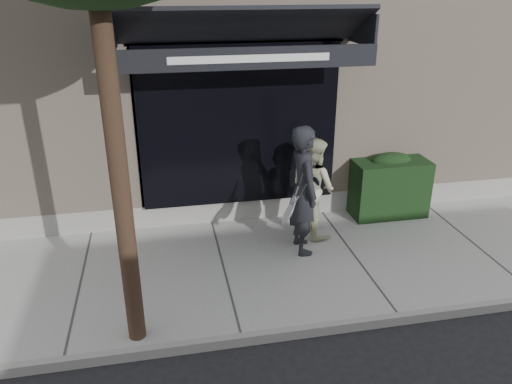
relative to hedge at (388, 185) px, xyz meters
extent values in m
plane|color=black|center=(-1.10, -1.25, -0.66)|extent=(80.00, 80.00, 0.00)
cube|color=gray|center=(-1.10, -1.25, -0.60)|extent=(20.00, 3.00, 0.12)
cube|color=gray|center=(-1.10, -2.80, -0.59)|extent=(20.00, 0.10, 0.14)
cube|color=#C5AD96|center=(-1.10, 3.75, 2.09)|extent=(14.00, 7.00, 5.50)
cube|color=gray|center=(-1.10, 0.45, -0.41)|extent=(14.02, 0.42, 0.50)
cube|color=black|center=(-2.60, 0.30, 1.14)|extent=(3.20, 0.30, 2.60)
cube|color=gray|center=(-4.20, 0.45, 1.14)|extent=(0.08, 0.40, 2.60)
cube|color=gray|center=(-1.00, 0.45, 1.14)|extent=(0.08, 0.40, 2.60)
cube|color=gray|center=(-2.60, 0.45, 2.48)|extent=(3.36, 0.40, 0.12)
cube|color=black|center=(-2.60, -0.25, 2.74)|extent=(3.60, 1.03, 0.55)
cube|color=black|center=(-2.60, -0.75, 2.35)|extent=(3.60, 0.05, 0.30)
cube|color=white|center=(-2.60, -0.78, 2.35)|extent=(2.20, 0.01, 0.10)
cube|color=black|center=(-4.38, -0.25, 2.66)|extent=(0.04, 1.00, 0.45)
cube|color=black|center=(-0.82, -0.25, 2.66)|extent=(0.04, 1.00, 0.45)
cube|color=black|center=(0.00, 0.00, -0.04)|extent=(1.30, 0.70, 1.00)
ellipsoid|color=black|center=(0.00, 0.00, 0.46)|extent=(0.71, 0.38, 0.27)
cylinder|color=black|center=(-4.30, -2.55, 1.74)|extent=(0.20, 0.20, 4.80)
imported|color=black|center=(-1.83, -0.94, 0.45)|extent=(0.47, 0.72, 1.98)
torus|color=silver|center=(-2.08, -1.22, 0.34)|extent=(0.16, 0.32, 0.30)
cylinder|color=silver|center=(-2.08, -1.22, 0.34)|extent=(0.12, 0.28, 0.26)
cylinder|color=silver|center=(-2.08, -1.22, 0.34)|extent=(0.18, 0.06, 0.06)
cylinder|color=black|center=(-2.08, -1.22, 0.34)|extent=(0.20, 0.07, 0.08)
torus|color=silver|center=(-2.18, -1.34, 0.28)|extent=(0.22, 0.33, 0.28)
cylinder|color=silver|center=(-2.18, -1.34, 0.28)|extent=(0.18, 0.29, 0.24)
cylinder|color=silver|center=(-2.18, -1.34, 0.28)|extent=(0.17, 0.05, 0.10)
cylinder|color=black|center=(-2.18, -1.34, 0.28)|extent=(0.19, 0.07, 0.12)
imported|color=#BDBE98|center=(-1.53, -0.45, 0.28)|extent=(0.89, 0.98, 1.64)
torus|color=silver|center=(-1.80, -0.68, 0.25)|extent=(0.18, 0.32, 0.29)
cylinder|color=silver|center=(-1.80, -0.68, 0.25)|extent=(0.15, 0.28, 0.25)
cylinder|color=silver|center=(-1.80, -0.68, 0.25)|extent=(0.17, 0.04, 0.09)
cylinder|color=black|center=(-1.80, -0.68, 0.25)|extent=(0.20, 0.06, 0.11)
camera|label=1|loc=(-3.85, -7.46, 3.34)|focal=35.00mm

